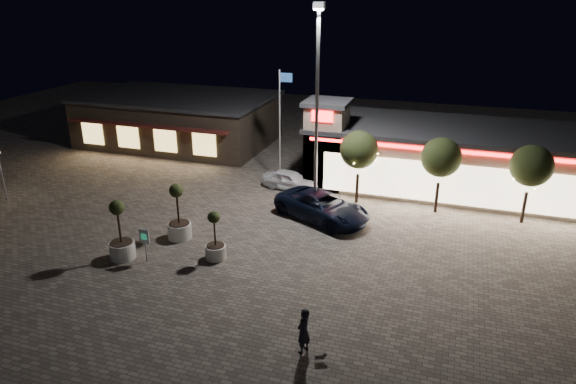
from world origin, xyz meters
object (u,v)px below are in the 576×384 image
(pickup_truck, at_px, (322,206))
(planter_mid, at_px, (121,241))
(white_sedan, at_px, (290,180))
(planter_left, at_px, (179,222))
(pedestrian, at_px, (304,331))
(valet_sign, at_px, (144,239))

(pickup_truck, relative_size, planter_mid, 1.87)
(white_sedan, xyz_separation_m, planter_left, (-3.50, -9.11, 0.33))
(white_sedan, bearing_deg, planter_left, 170.36)
(pedestrian, relative_size, planter_left, 0.59)
(planter_mid, bearing_deg, white_sedan, 66.88)
(pedestrian, bearing_deg, white_sedan, -142.42)
(pickup_truck, height_order, planter_left, planter_left)
(valet_sign, bearing_deg, planter_mid, -176.94)
(valet_sign, bearing_deg, white_sedan, 72.49)
(pickup_truck, distance_m, valet_sign, 10.65)
(pedestrian, bearing_deg, planter_left, -109.48)
(pickup_truck, xyz_separation_m, planter_mid, (-8.55, -7.93, 0.16))
(planter_mid, xyz_separation_m, valet_sign, (1.37, 0.07, 0.26))
(pickup_truck, bearing_deg, planter_left, 150.58)
(pickup_truck, height_order, valet_sign, valet_sign)
(planter_mid, distance_m, valet_sign, 1.40)
(pickup_truck, relative_size, valet_sign, 3.35)
(white_sedan, bearing_deg, pedestrian, -148.72)
(planter_left, xyz_separation_m, planter_mid, (-1.66, -2.98, -0.00))
(white_sedan, height_order, pedestrian, pedestrian)
(pickup_truck, xyz_separation_m, valet_sign, (-7.19, -7.85, 0.42))
(white_sedan, height_order, planter_mid, planter_mid)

